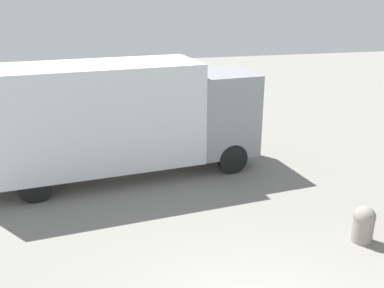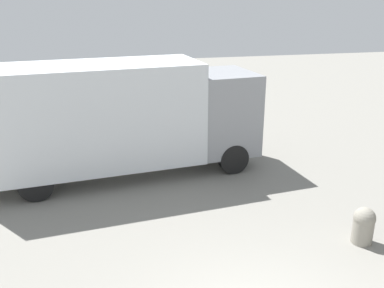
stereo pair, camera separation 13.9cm
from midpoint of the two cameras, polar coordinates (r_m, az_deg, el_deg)
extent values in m
cube|color=silver|center=(12.08, -13.61, 3.65)|extent=(6.14, 2.81, 2.82)
cube|color=gray|center=(13.09, 3.45, 4.40)|extent=(1.96, 2.31, 2.40)
cylinder|color=black|center=(14.28, 1.85, 0.70)|extent=(0.91, 0.37, 0.88)
cylinder|color=black|center=(12.63, 5.06, -1.93)|extent=(0.91, 0.37, 0.88)
cylinder|color=black|center=(13.37, -20.60, -1.91)|extent=(0.91, 0.37, 0.88)
cylinder|color=black|center=(11.59, -20.54, -5.17)|extent=(0.91, 0.37, 0.88)
cylinder|color=gray|center=(9.93, 21.44, -10.48)|extent=(0.44, 0.44, 0.59)
sphere|color=gray|center=(9.79, 21.65, -8.98)|extent=(0.46, 0.46, 0.46)
camera|label=1|loc=(0.07, -90.40, -0.14)|focal=40.00mm
camera|label=2|loc=(0.07, 89.60, 0.14)|focal=40.00mm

